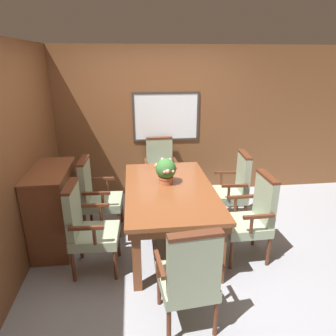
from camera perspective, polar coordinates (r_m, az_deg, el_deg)
ground_plane at (r=3.85m, az=0.22°, el=-15.54°), size 14.00×14.00×0.00m
wall_back at (r=5.02m, az=-2.30°, el=8.47°), size 7.20×0.08×2.45m
wall_left at (r=3.50m, az=-27.59°, el=0.84°), size 0.06×7.20×2.45m
dining_table at (r=3.69m, az=0.28°, el=-5.11°), size 1.07×1.82×0.76m
chair_left_far at (r=4.11m, az=-13.53°, el=-4.81°), size 0.53×0.54×1.04m
chair_head_far at (r=4.93m, az=-1.48°, el=0.07°), size 0.53×0.51×1.04m
chair_left_near at (r=3.40m, az=-15.23°, el=-10.59°), size 0.52×0.53×1.04m
chair_right_far at (r=4.31m, az=12.32°, el=-3.47°), size 0.54×0.55×1.04m
chair_head_near at (r=2.65m, az=4.07°, el=-19.74°), size 0.55×0.54×1.04m
chair_right_near at (r=3.62m, az=15.86°, el=-8.62°), size 0.51×0.53×1.04m
potted_plant at (r=3.71m, az=-0.39°, el=-0.47°), size 0.28×0.30×0.33m
sideboard_cabinet at (r=3.98m, az=-20.86°, el=-7.13°), size 0.46×0.95×1.01m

